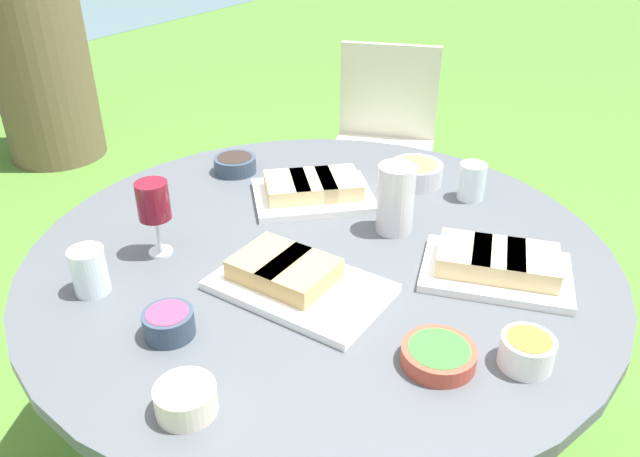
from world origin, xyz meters
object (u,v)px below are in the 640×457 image
Objects in this scene: dining_table at (320,274)px; chair_near_left at (384,133)px; wine_glass at (153,203)px; water_pitcher at (396,199)px; handbag at (186,225)px.

dining_table is 1.66× the size of chair_near_left.
chair_near_left is 4.55× the size of wine_glass.
dining_table is 1.31m from chair_near_left.
water_pitcher reaches higher than dining_table.
wine_glass reaches higher than handbag.
wine_glass is (-1.45, -0.16, 0.33)m from chair_near_left.
water_pitcher reaches higher than chair_near_left.
water_pitcher is 1.49m from handbag.
dining_table is 0.46m from wine_glass.
handbag is at bearing 44.79° from wine_glass.
wine_glass is at bearing -173.77° from chair_near_left.
chair_near_left is 2.42× the size of handbag.
chair_near_left is at bearing -47.43° from handbag.
water_pitcher is at bearing -45.01° from wine_glass.
handbag is (0.41, 1.26, -0.68)m from water_pitcher.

